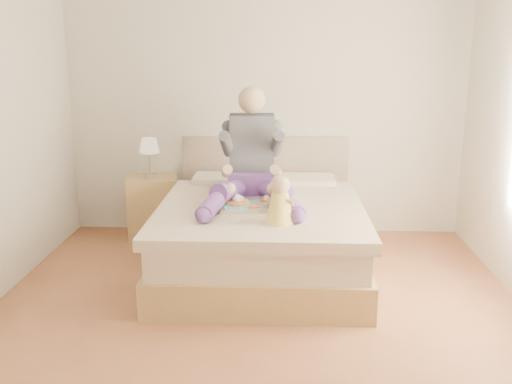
{
  "coord_description": "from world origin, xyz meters",
  "views": [
    {
      "loc": [
        0.16,
        -3.68,
        1.91
      ],
      "look_at": [
        -0.04,
        0.95,
        0.71
      ],
      "focal_mm": 40.0,
      "sensor_mm": 36.0,
      "label": 1
    }
  ],
  "objects_px": {
    "bed": "(262,231)",
    "tray": "(250,203)",
    "nightstand": "(153,206)",
    "baby": "(280,203)",
    "adult": "(252,165)"
  },
  "relations": [
    {
      "from": "bed",
      "to": "tray",
      "type": "xyz_separation_m",
      "value": [
        -0.09,
        -0.25,
        0.33
      ]
    },
    {
      "from": "nightstand",
      "to": "baby",
      "type": "xyz_separation_m",
      "value": [
        1.3,
        -1.46,
        0.45
      ]
    },
    {
      "from": "tray",
      "to": "baby",
      "type": "relative_size",
      "value": 1.49
    },
    {
      "from": "tray",
      "to": "baby",
      "type": "bearing_deg",
      "value": -66.3
    },
    {
      "from": "baby",
      "to": "adult",
      "type": "bearing_deg",
      "value": 120.74
    },
    {
      "from": "bed",
      "to": "baby",
      "type": "bearing_deg",
      "value": -76.49
    },
    {
      "from": "nightstand",
      "to": "bed",
      "type": "bearing_deg",
      "value": -46.1
    },
    {
      "from": "bed",
      "to": "adult",
      "type": "xyz_separation_m",
      "value": [
        -0.09,
        0.07,
        0.58
      ]
    },
    {
      "from": "bed",
      "to": "tray",
      "type": "distance_m",
      "value": 0.42
    },
    {
      "from": "nightstand",
      "to": "baby",
      "type": "height_order",
      "value": "baby"
    },
    {
      "from": "nightstand",
      "to": "tray",
      "type": "distance_m",
      "value": 1.52
    },
    {
      "from": "baby",
      "to": "bed",
      "type": "bearing_deg",
      "value": 115.43
    },
    {
      "from": "adult",
      "to": "baby",
      "type": "xyz_separation_m",
      "value": [
        0.25,
        -0.74,
        -0.14
      ]
    },
    {
      "from": "nightstand",
      "to": "adult",
      "type": "distance_m",
      "value": 1.41
    },
    {
      "from": "adult",
      "to": "baby",
      "type": "distance_m",
      "value": 0.79
    }
  ]
}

